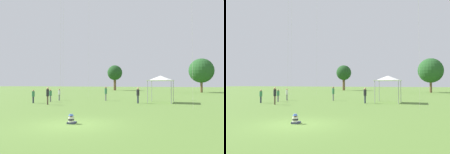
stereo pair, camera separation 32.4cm
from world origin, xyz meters
TOP-DOWN VIEW (x-y plane):
  - ground_plane at (0.00, 0.00)m, footprint 300.00×300.00m
  - seated_toddler at (-0.23, 0.18)m, footprint 0.41×0.50m
  - person_standing_0 at (-10.02, 12.31)m, footprint 0.33×0.33m
  - person_standing_3 at (-10.18, 14.49)m, footprint 0.41×0.41m
  - person_standing_4 at (-8.12, 9.07)m, footprint 0.32×0.32m
  - person_standing_5 at (-4.28, 16.28)m, footprint 0.41×0.41m
  - person_standing_6 at (0.55, 13.77)m, footprint 0.42×0.42m
  - person_standing_7 at (-10.81, 10.13)m, footprint 0.37×0.37m
  - canopy_tent at (2.89, 15.56)m, footprint 2.97×2.97m
  - distant_tree_1 at (-17.27, 59.30)m, footprint 5.02×5.02m
  - distant_tree_2 at (9.23, 49.04)m, footprint 6.17×6.17m

SIDE VIEW (x-z plane):
  - ground_plane at x=0.00m, z-range 0.00..0.00m
  - seated_toddler at x=-0.23m, z-range -0.05..0.50m
  - person_standing_0 at x=-10.02m, z-range 0.14..1.67m
  - person_standing_7 at x=-10.81m, z-range 0.15..1.68m
  - person_standing_3 at x=-10.18m, z-range 0.16..1.73m
  - person_standing_6 at x=0.55m, z-range 0.18..1.95m
  - person_standing_5 at x=-4.28m, z-range 0.20..2.02m
  - person_standing_4 at x=-8.12m, z-range 0.21..2.05m
  - canopy_tent at x=2.89m, z-range 1.25..4.40m
  - distant_tree_2 at x=9.23m, z-range 1.22..9.86m
  - distant_tree_1 at x=-17.27m, z-range 1.63..10.11m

